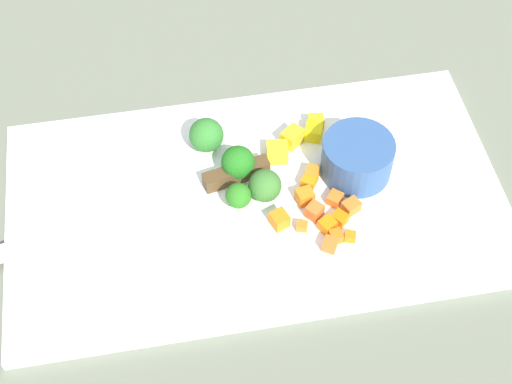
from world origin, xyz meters
The scene contains 27 objects.
ground_plane centered at (0.00, 0.00, 0.00)m, with size 4.00×4.00×0.00m, color slate.
cutting_board centered at (0.00, 0.00, 0.01)m, with size 0.56×0.31×0.01m, color white.
prep_bowl centered at (-0.12, -0.02, 0.04)m, with size 0.08×0.08×0.05m, color #315389.
chef_knife centered at (0.09, -0.01, 0.02)m, with size 0.35×0.09×0.02m.
carrot_dice_0 centered at (-0.06, -0.01, 0.02)m, with size 0.02×0.02×0.01m, color orange.
carrot_dice_1 centered at (-0.08, 0.05, 0.02)m, with size 0.01×0.02×0.01m, color orange.
carrot_dice_2 centered at (-0.04, 0.05, 0.02)m, with size 0.01×0.01×0.01m, color orange.
carrot_dice_3 centered at (-0.02, 0.04, 0.02)m, with size 0.02×0.02×0.02m, color orange.
carrot_dice_4 centered at (-0.09, 0.02, 0.02)m, with size 0.02×0.01×0.01m, color orange.
carrot_dice_5 centered at (-0.07, 0.08, 0.02)m, with size 0.01×0.01×0.01m, color orange.
carrot_dice_6 centered at (-0.07, 0.05, 0.02)m, with size 0.02×0.02×0.01m, color orange.
carrot_dice_7 centered at (-0.10, 0.04, 0.02)m, with size 0.02×0.01×0.01m, color orange.
carrot_dice_8 centered at (-0.09, 0.07, 0.02)m, with size 0.01×0.01×0.01m, color orange.
carrot_dice_9 centered at (-0.06, 0.04, 0.02)m, with size 0.02×0.02×0.02m, color orange.
carrot_dice_10 centered at (-0.07, -0.02, 0.02)m, with size 0.02×0.01×0.01m, color orange.
carrot_dice_11 centered at (-0.08, 0.07, 0.02)m, with size 0.01×0.01×0.01m, color orange.
carrot_dice_12 centered at (-0.05, 0.01, 0.02)m, with size 0.02×0.02×0.02m, color orange.
pepper_dice_0 centered at (-0.13, -0.07, 0.02)m, with size 0.01×0.01×0.01m, color yellow.
pepper_dice_1 centered at (-0.09, -0.09, 0.02)m, with size 0.02×0.01×0.02m, color yellow.
pepper_dice_2 centered at (-0.06, -0.07, 0.02)m, with size 0.02×0.02×0.02m, color yellow.
pepper_dice_3 centered at (-0.08, -0.08, 0.02)m, with size 0.02×0.02×0.02m, color yellow.
pepper_dice_4 centered at (-0.03, -0.05, 0.02)m, with size 0.02×0.02×0.02m, color yellow.
pepper_dice_5 centered at (-0.10, -0.07, 0.02)m, with size 0.01×0.01×0.01m, color yellow.
broccoli_floret_0 centered at (0.01, -0.04, 0.03)m, with size 0.04×0.04×0.04m.
broccoli_floret_1 centered at (0.02, 0.01, 0.03)m, with size 0.03×0.03×0.03m.
broccoli_floret_2 centered at (-0.01, 0.00, 0.03)m, with size 0.04×0.04×0.04m.
broccoli_floret_3 centered at (0.04, -0.08, 0.03)m, with size 0.04×0.04×0.04m.
Camera 1 is at (0.09, 0.49, 0.70)m, focal length 52.89 mm.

